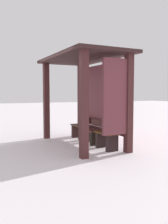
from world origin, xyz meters
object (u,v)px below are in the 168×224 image
Objects in this scene: bench_center_inside at (92,134)px; bench_left_inside at (80,129)px; bench_right_inside at (107,138)px; bus_shelter at (90,84)px.

bench_left_inside is at bearing -179.93° from bench_center_inside.
bench_left_inside and bench_right_inside have the same top height.
bench_right_inside is (0.82, -0.00, 0.02)m from bench_center_inside.
bench_right_inside is at bearing 9.86° from bus_shelter.
bench_center_inside is 0.99× the size of bench_right_inside.
bench_left_inside is 1.01× the size of bench_center_inside.
bench_left_inside is 0.83m from bench_center_inside.
bench_left_inside is 1.65m from bench_right_inside.
bench_left_inside is 1.00× the size of bench_right_inside.
bench_left_inside is at bearing 172.48° from bus_shelter.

